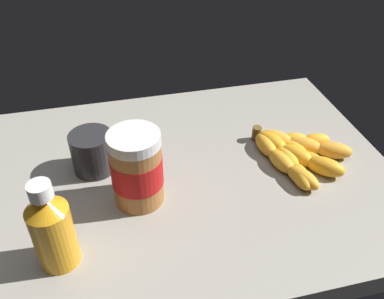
# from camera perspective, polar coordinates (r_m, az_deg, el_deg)

# --- Properties ---
(ground_plane) EXTENTS (0.87, 0.63, 0.04)m
(ground_plane) POSITION_cam_1_polar(r_m,az_deg,el_deg) (0.84, -1.86, -4.49)
(ground_plane) COLOR gray
(banana_bunch) EXTENTS (0.19, 0.21, 0.04)m
(banana_bunch) POSITION_cam_1_polar(r_m,az_deg,el_deg) (0.88, 14.01, -0.30)
(banana_bunch) COLOR gold
(banana_bunch) RESTS_ON ground_plane
(peanut_butter_jar) EXTENTS (0.09, 0.09, 0.15)m
(peanut_butter_jar) POSITION_cam_1_polar(r_m,az_deg,el_deg) (0.73, -7.75, -2.68)
(peanut_butter_jar) COLOR #9E602D
(peanut_butter_jar) RESTS_ON ground_plane
(honey_bottle) EXTENTS (0.06, 0.06, 0.16)m
(honey_bottle) POSITION_cam_1_polar(r_m,az_deg,el_deg) (0.66, -19.06, -10.42)
(honey_bottle) COLOR orange
(honey_bottle) RESTS_ON ground_plane
(coffee_mug) EXTENTS (0.12, 0.08, 0.08)m
(coffee_mug) POSITION_cam_1_polar(r_m,az_deg,el_deg) (0.83, -13.64, -0.30)
(coffee_mug) COLOR #262628
(coffee_mug) RESTS_ON ground_plane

